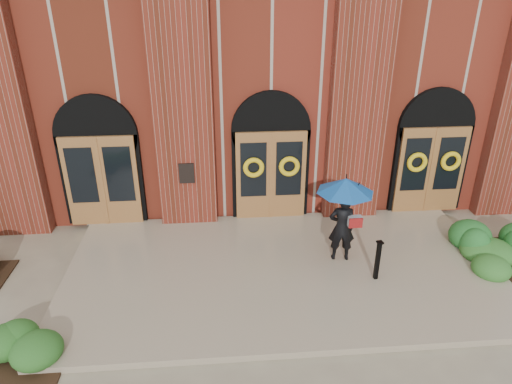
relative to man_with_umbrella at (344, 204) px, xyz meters
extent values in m
plane|color=gray|center=(-1.42, -0.45, -1.62)|extent=(90.00, 90.00, 0.00)
cube|color=gray|center=(-1.42, -0.30, -1.54)|extent=(10.00, 5.30, 0.15)
cube|color=maroon|center=(-1.42, 8.45, 1.88)|extent=(16.00, 12.00, 7.00)
cube|color=black|center=(-3.67, 2.02, 0.03)|extent=(0.40, 0.05, 0.55)
cube|color=maroon|center=(-3.67, 2.28, 1.88)|extent=(1.50, 0.45, 7.00)
cube|color=maroon|center=(0.83, 2.28, 1.88)|extent=(1.50, 0.45, 7.00)
cube|color=olive|center=(-5.92, 2.26, -0.22)|extent=(1.90, 0.10, 2.50)
cylinder|color=black|center=(-5.92, 2.40, 1.03)|extent=(2.10, 0.22, 2.10)
cube|color=olive|center=(-1.42, 2.26, -0.22)|extent=(1.90, 0.10, 2.50)
cylinder|color=black|center=(-1.42, 2.40, 1.03)|extent=(2.10, 0.22, 2.10)
cube|color=olive|center=(3.08, 2.26, -0.22)|extent=(1.90, 0.10, 2.50)
cylinder|color=black|center=(3.08, 2.40, 1.03)|extent=(2.10, 0.22, 2.10)
torus|color=yellow|center=(-1.90, 2.14, 0.08)|extent=(0.57, 0.13, 0.57)
torus|color=yellow|center=(-0.94, 2.14, 0.08)|extent=(0.57, 0.13, 0.57)
torus|color=yellow|center=(2.60, 2.14, 0.08)|extent=(0.57, 0.13, 0.57)
torus|color=yellow|center=(3.56, 2.14, 0.08)|extent=(0.57, 0.13, 0.57)
imported|color=black|center=(0.00, 0.00, -0.62)|extent=(0.66, 0.47, 1.70)
cone|color=#134C95|center=(0.00, 0.00, 0.46)|extent=(1.45, 1.45, 0.34)
cylinder|color=black|center=(0.05, -0.05, 0.01)|extent=(0.02, 0.02, 0.57)
cube|color=#B1B5B7|center=(0.25, -0.13, -0.39)|extent=(0.33, 0.19, 0.25)
cube|color=maroon|center=(0.25, -0.22, -0.39)|extent=(0.32, 0.06, 0.25)
cube|color=black|center=(0.61, -0.87, -1.01)|extent=(0.10, 0.10, 0.92)
cube|color=black|center=(0.61, -0.87, -0.52)|extent=(0.15, 0.15, 0.04)
ellipsoid|color=#25551D|center=(-6.52, -2.45, -1.35)|extent=(1.49, 1.28, 0.53)
ellipsoid|color=#2C6223|center=(3.84, -0.45, -1.36)|extent=(1.46, 1.25, 0.52)
camera|label=1|loc=(-2.80, -9.07, 4.68)|focal=32.00mm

